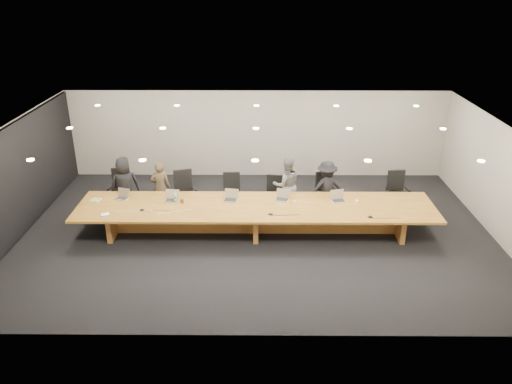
% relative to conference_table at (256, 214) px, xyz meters
% --- Properties ---
extents(ground, '(12.00, 12.00, 0.00)m').
position_rel_conference_table_xyz_m(ground, '(0.00, 0.00, -0.52)').
color(ground, black).
rests_on(ground, ground).
extents(back_wall, '(12.00, 0.02, 2.80)m').
position_rel_conference_table_xyz_m(back_wall, '(0.00, 4.00, 0.88)').
color(back_wall, '#B5B0A5').
rests_on(back_wall, ground).
extents(left_wall_panel, '(0.08, 7.84, 2.74)m').
position_rel_conference_table_xyz_m(left_wall_panel, '(-5.94, 0.00, 0.85)').
color(left_wall_panel, black).
rests_on(left_wall_panel, ground).
extents(conference_table, '(9.00, 1.80, 0.75)m').
position_rel_conference_table_xyz_m(conference_table, '(0.00, 0.00, 0.00)').
color(conference_table, brown).
rests_on(conference_table, ground).
extents(chair_far_left, '(0.61, 0.61, 1.19)m').
position_rel_conference_table_xyz_m(chair_far_left, '(-3.79, 1.33, 0.07)').
color(chair_far_left, black).
rests_on(chair_far_left, ground).
extents(chair_left, '(0.77, 0.77, 1.21)m').
position_rel_conference_table_xyz_m(chair_left, '(-1.96, 1.16, 0.08)').
color(chair_left, black).
rests_on(chair_left, ground).
extents(chair_mid_left, '(0.59, 0.59, 1.11)m').
position_rel_conference_table_xyz_m(chair_mid_left, '(-0.68, 1.25, 0.03)').
color(chair_mid_left, black).
rests_on(chair_mid_left, ground).
extents(chair_mid_right, '(0.59, 0.59, 1.02)m').
position_rel_conference_table_xyz_m(chair_mid_right, '(0.48, 1.27, -0.01)').
color(chair_mid_right, black).
rests_on(chair_mid_right, ground).
extents(chair_right, '(0.75, 0.75, 1.15)m').
position_rel_conference_table_xyz_m(chair_right, '(1.94, 1.25, 0.05)').
color(chair_right, black).
rests_on(chair_right, ground).
extents(chair_far_right, '(0.66, 0.66, 1.17)m').
position_rel_conference_table_xyz_m(chair_far_right, '(3.91, 1.29, 0.06)').
color(chair_far_right, black).
rests_on(chair_far_right, ground).
extents(person_a, '(0.92, 0.75, 1.62)m').
position_rel_conference_table_xyz_m(person_a, '(-3.58, 1.14, 0.29)').
color(person_a, black).
rests_on(person_a, ground).
extents(person_b, '(0.57, 0.40, 1.48)m').
position_rel_conference_table_xyz_m(person_b, '(-2.62, 1.19, 0.22)').
color(person_b, '#392E1F').
rests_on(person_b, ground).
extents(person_c, '(0.87, 0.73, 1.60)m').
position_rel_conference_table_xyz_m(person_c, '(0.83, 1.24, 0.28)').
color(person_c, '#57585A').
rests_on(person_c, ground).
extents(person_d, '(1.09, 0.78, 1.52)m').
position_rel_conference_table_xyz_m(person_d, '(1.91, 1.14, 0.24)').
color(person_d, black).
rests_on(person_d, ground).
extents(laptop_a, '(0.39, 0.33, 0.26)m').
position_rel_conference_table_xyz_m(laptop_a, '(-3.49, 0.40, 0.36)').
color(laptop_a, '#C7B198').
rests_on(laptop_a, conference_table).
extents(laptop_b, '(0.37, 0.28, 0.28)m').
position_rel_conference_table_xyz_m(laptop_b, '(-2.17, 0.28, 0.37)').
color(laptop_b, '#C7B598').
rests_on(laptop_b, conference_table).
extents(laptop_c, '(0.40, 0.32, 0.28)m').
position_rel_conference_table_xyz_m(laptop_c, '(-0.66, 0.32, 0.37)').
color(laptop_c, '#BAA98E').
rests_on(laptop_c, conference_table).
extents(laptop_d, '(0.42, 0.35, 0.28)m').
position_rel_conference_table_xyz_m(laptop_d, '(0.67, 0.35, 0.37)').
color(laptop_d, tan).
rests_on(laptop_d, conference_table).
extents(laptop_e, '(0.42, 0.35, 0.28)m').
position_rel_conference_table_xyz_m(laptop_e, '(2.12, 0.29, 0.37)').
color(laptop_e, '#C6B197').
rests_on(laptop_e, conference_table).
extents(water_bottle, '(0.09, 0.09, 0.23)m').
position_rel_conference_table_xyz_m(water_bottle, '(-2.06, 0.25, 0.34)').
color(water_bottle, '#ABBBB8').
rests_on(water_bottle, conference_table).
extents(amber_mug, '(0.09, 0.09, 0.10)m').
position_rel_conference_table_xyz_m(amber_mug, '(-1.88, 0.17, 0.28)').
color(amber_mug, maroon).
rests_on(amber_mug, conference_table).
extents(paper_cup_near, '(0.08, 0.08, 0.08)m').
position_rel_conference_table_xyz_m(paper_cup_near, '(0.98, 0.14, 0.27)').
color(paper_cup_near, white).
rests_on(paper_cup_near, conference_table).
extents(paper_cup_far, '(0.08, 0.08, 0.09)m').
position_rel_conference_table_xyz_m(paper_cup_far, '(2.56, 0.18, 0.27)').
color(paper_cup_far, white).
rests_on(paper_cup_far, conference_table).
extents(notepad, '(0.28, 0.25, 0.01)m').
position_rel_conference_table_xyz_m(notepad, '(-4.13, 0.32, 0.24)').
color(notepad, white).
rests_on(notepad, conference_table).
extents(lime_gadget, '(0.18, 0.12, 0.03)m').
position_rel_conference_table_xyz_m(lime_gadget, '(-4.12, 0.31, 0.26)').
color(lime_gadget, '#6DCA35').
rests_on(lime_gadget, notepad).
extents(av_box, '(0.23, 0.21, 0.03)m').
position_rel_conference_table_xyz_m(av_box, '(-3.65, -0.55, 0.24)').
color(av_box, silver).
rests_on(av_box, conference_table).
extents(mic_left, '(0.14, 0.14, 0.03)m').
position_rel_conference_table_xyz_m(mic_left, '(-2.81, -0.27, 0.25)').
color(mic_left, black).
rests_on(mic_left, conference_table).
extents(mic_center, '(0.16, 0.16, 0.03)m').
position_rel_conference_table_xyz_m(mic_center, '(0.36, -0.48, 0.25)').
color(mic_center, black).
rests_on(mic_center, conference_table).
extents(mic_right, '(0.15, 0.15, 0.03)m').
position_rel_conference_table_xyz_m(mic_right, '(2.75, -0.62, 0.25)').
color(mic_right, black).
rests_on(mic_right, conference_table).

